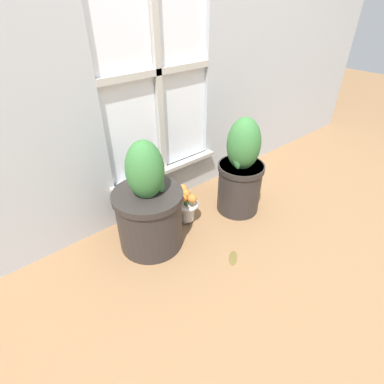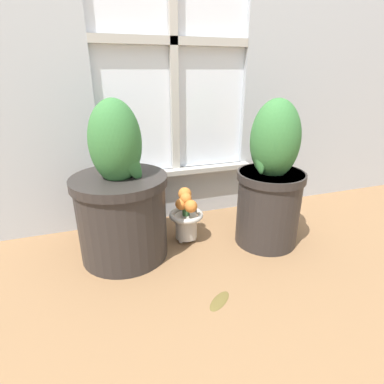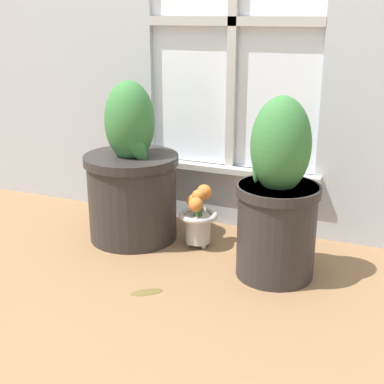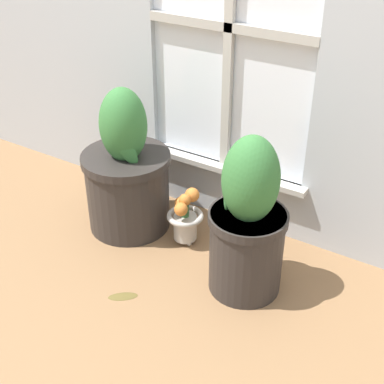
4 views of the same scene
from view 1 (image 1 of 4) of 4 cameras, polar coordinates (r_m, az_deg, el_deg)
The scene contains 5 objects.
ground_plane at distance 1.71m, azimuth 8.39°, elevation -11.37°, with size 10.00×10.00×0.00m, color olive.
potted_plant_left at distance 1.60m, azimuth -8.24°, elevation -2.99°, with size 0.37×0.37×0.63m.
potted_plant_right at distance 1.87m, azimuth 9.25°, elevation 3.67°, with size 0.28×0.28×0.63m.
flower_vase at distance 1.82m, azimuth -1.09°, elevation -2.42°, with size 0.15×0.15×0.24m.
fallen_leaf at distance 1.67m, azimuth 7.83°, elevation -12.29°, with size 0.11×0.10×0.01m.
Camera 1 is at (-0.95, -0.74, 1.21)m, focal length 28.00 mm.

